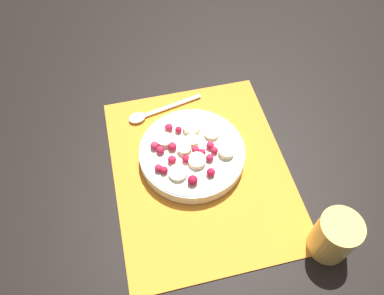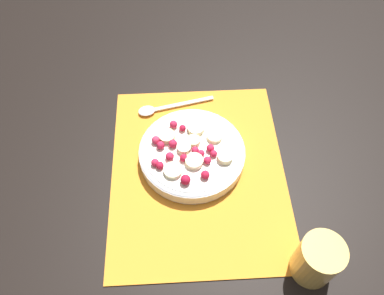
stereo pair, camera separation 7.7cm
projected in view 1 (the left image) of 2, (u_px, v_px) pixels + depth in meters
The scene contains 5 objects.
ground_plane at pixel (201, 171), 0.79m from camera, with size 3.00×3.00×0.00m, color black.
placemat at pixel (201, 170), 0.79m from camera, with size 0.45×0.36×0.01m.
fruit_bowl at pixel (192, 153), 0.78m from camera, with size 0.22×0.22×0.05m.
spoon at pixel (150, 113), 0.86m from camera, with size 0.06×0.18×0.01m.
drinking_glass at pixel (334, 236), 0.66m from camera, with size 0.08×0.08×0.10m.
Camera 1 is at (-0.39, 0.11, 0.68)m, focal length 35.00 mm.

